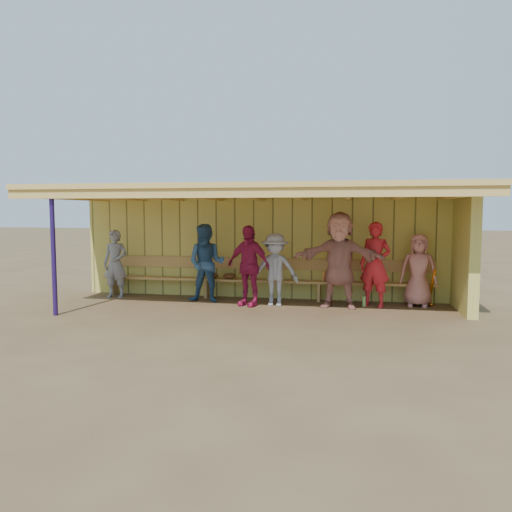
{
  "coord_description": "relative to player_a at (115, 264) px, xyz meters",
  "views": [
    {
      "loc": [
        1.94,
        -9.98,
        2.0
      ],
      "look_at": [
        0.0,
        0.35,
        1.05
      ],
      "focal_mm": 35.0,
      "sensor_mm": 36.0,
      "label": 1
    }
  ],
  "objects": [
    {
      "name": "player_g",
      "position": [
        5.84,
        -0.07,
        0.1
      ],
      "size": [
        0.76,
        0.64,
        1.78
      ],
      "primitive_type": "imported",
      "rotation": [
        0.0,
        0.0,
        -0.39
      ],
      "color": "red",
      "rests_on": "ground"
    },
    {
      "name": "player_c",
      "position": [
        2.24,
        -0.18,
        0.07
      ],
      "size": [
        0.84,
        0.65,
        1.72
      ],
      "primitive_type": "imported",
      "rotation": [
        0.0,
        0.0,
        -0.0
      ],
      "color": "#2E5480",
      "rests_on": "ground"
    },
    {
      "name": "player_h",
      "position": [
        6.74,
        0.13,
        -0.02
      ],
      "size": [
        0.8,
        0.57,
        1.54
      ],
      "primitive_type": "imported",
      "rotation": [
        0.0,
        0.0,
        -0.11
      ],
      "color": "#BD716A",
      "rests_on": "ground"
    },
    {
      "name": "player_e",
      "position": [
        3.77,
        -0.3,
        -0.02
      ],
      "size": [
        1.02,
        0.62,
        1.53
      ],
      "primitive_type": "imported",
      "rotation": [
        0.0,
        0.0,
        0.05
      ],
      "color": "#97969E",
      "rests_on": "ground"
    },
    {
      "name": "bench",
      "position": [
        3.37,
        0.44,
        -0.26
      ],
      "size": [
        7.6,
        0.34,
        0.93
      ],
      "color": "tan",
      "rests_on": "ground"
    },
    {
      "name": "dugout_equipment",
      "position": [
        2.45,
        0.31,
        -0.3
      ],
      "size": [
        7.52,
        0.62,
        0.8
      ],
      "color": "orange",
      "rests_on": "ground"
    },
    {
      "name": "dugout_structure",
      "position": [
        3.76,
        0.01,
        0.91
      ],
      "size": [
        8.8,
        3.2,
        2.5
      ],
      "color": "#CEBF58",
      "rests_on": "ground"
    },
    {
      "name": "player_f",
      "position": [
        5.11,
        -0.29,
        0.21
      ],
      "size": [
        1.89,
        0.75,
        1.99
      ],
      "primitive_type": "imported",
      "rotation": [
        0.0,
        0.0,
        -0.09
      ],
      "color": "tan",
      "rests_on": "ground"
    },
    {
      "name": "player_d",
      "position": [
        3.22,
        -0.43,
        0.07
      ],
      "size": [
        1.08,
        0.74,
        1.7
      ],
      "primitive_type": "imported",
      "rotation": [
        0.0,
        0.0,
        -0.36
      ],
      "color": "#A91B47",
      "rests_on": "ground"
    },
    {
      "name": "ground",
      "position": [
        3.37,
        -0.68,
        -0.79
      ],
      "size": [
        90.0,
        90.0,
        0.0
      ],
      "primitive_type": "plane",
      "color": "brown",
      "rests_on": "ground"
    },
    {
      "name": "player_a",
      "position": [
        0.0,
        0.0,
        0.0
      ],
      "size": [
        0.58,
        0.39,
        1.57
      ],
      "primitive_type": "imported",
      "rotation": [
        0.0,
        0.0,
        0.02
      ],
      "color": "gray",
      "rests_on": "ground"
    }
  ]
}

